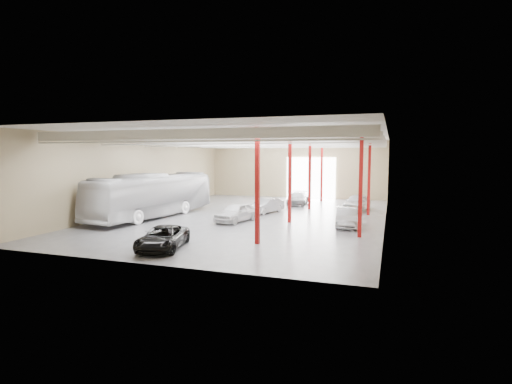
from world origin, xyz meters
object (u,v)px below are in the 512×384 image
Objects in this scene: black_sedan at (163,238)px; car_right_far at (357,202)px; car_row_a at (236,212)px; coach_bus at (153,195)px; car_right_near at (347,217)px; car_row_c at (298,199)px; car_row_b at (266,206)px.

black_sedan is 21.60m from car_right_far.
coach_bus is at bearing -167.29° from car_row_a.
car_right_near is (8.64, 0.60, -0.04)m from car_row_a.
coach_bus reaches higher than car_row_c.
coach_bus reaches higher than car_row_a.
car_right_near is at bearing 8.73° from coach_bus.
car_right_far is at bearing 85.01° from car_right_near.
car_right_far is (0.00, 8.94, 0.07)m from car_right_near.
car_right_near is at bearing -12.02° from car_row_b.
car_right_far reaches higher than car_right_near.
car_row_b reaches higher than car_row_c.
black_sedan is 1.01× the size of car_right_far.
car_right_near is 8.95m from car_right_far.
car_row_a reaches higher than car_row_b.
car_right_near is at bearing 35.51° from black_sedan.
coach_bus is at bearing -129.78° from car_row_b.
car_right_near is at bearing 16.13° from car_row_a.
car_row_a is at bearing 73.29° from black_sedan.
car_right_far is at bearing 47.50° from car_row_b.
car_row_a is at bearing 6.91° from coach_bus.
coach_bus is at bearing 112.18° from black_sedan.
car_row_a is at bearing -80.59° from car_row_b.
car_right_far reaches higher than car_row_c.
car_right_far reaches higher than car_row_a.
car_row_a is 1.08× the size of car_row_b.
black_sedan is 10.01m from car_row_a.
coach_bus reaches higher than car_right_near.
car_row_c is (2.29, 12.00, -0.08)m from car_row_a.
black_sedan is at bearing -76.76° from car_row_b.
black_sedan is 1.13× the size of car_row_b.
car_right_near is (16.33, 0.68, -1.17)m from coach_bus.
car_right_far reaches higher than car_row_b.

